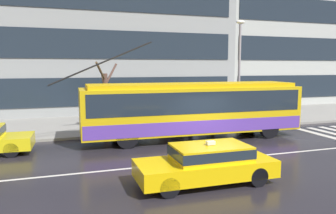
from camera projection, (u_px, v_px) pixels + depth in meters
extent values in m
plane|color=black|center=(216.00, 151.00, 14.64)|extent=(160.00, 160.00, 0.00)
cube|color=gray|center=(157.00, 118.00, 23.55)|extent=(80.00, 10.00, 0.14)
cube|color=beige|center=(324.00, 135.00, 18.05)|extent=(0.44, 4.40, 0.01)
cube|color=silver|center=(229.00, 159.00, 13.50)|extent=(72.00, 0.14, 0.01)
cube|color=gold|center=(193.00, 109.00, 17.16)|extent=(11.62, 2.81, 2.32)
cube|color=#E1AF0B|center=(193.00, 85.00, 17.01)|extent=(10.92, 2.54, 0.20)
cube|color=#1E2833|center=(193.00, 100.00, 17.10)|extent=(11.16, 2.83, 1.07)
cube|color=#603DA8|center=(193.00, 123.00, 17.25)|extent=(11.50, 2.84, 0.65)
cube|color=#1E2833|center=(286.00, 97.00, 18.75)|extent=(0.18, 2.22, 1.16)
cube|color=black|center=(284.00, 87.00, 18.63)|extent=(0.21, 1.92, 0.28)
cylinder|color=black|center=(100.00, 63.00, 15.85)|extent=(4.85, 0.18, 2.11)
cylinder|color=black|center=(101.00, 63.00, 15.18)|extent=(4.85, 0.18, 2.11)
cylinder|color=black|center=(247.00, 122.00, 19.47)|extent=(1.05, 0.33, 1.04)
cylinder|color=black|center=(269.00, 128.00, 17.36)|extent=(1.05, 0.33, 1.04)
cylinder|color=black|center=(120.00, 129.00, 17.28)|extent=(1.05, 0.33, 1.04)
cylinder|color=black|center=(127.00, 137.00, 15.18)|extent=(1.05, 0.33, 1.04)
cylinder|color=black|center=(17.00, 142.00, 15.14)|extent=(0.63, 0.23, 0.62)
cylinder|color=black|center=(11.00, 150.00, 13.67)|extent=(0.63, 0.23, 0.62)
cube|color=yellow|center=(205.00, 168.00, 10.61)|extent=(4.53, 1.81, 0.55)
cube|color=yellow|center=(210.00, 152.00, 10.60)|extent=(2.45, 1.55, 0.48)
cube|color=#1E2833|center=(210.00, 151.00, 10.60)|extent=(2.50, 1.56, 0.31)
cube|color=silver|center=(211.00, 143.00, 10.56)|extent=(0.28, 0.16, 0.12)
cylinder|color=black|center=(169.00, 187.00, 9.44)|extent=(0.62, 0.21, 0.62)
cylinder|color=black|center=(155.00, 171.00, 10.93)|extent=(0.62, 0.21, 0.62)
cylinder|color=black|center=(258.00, 177.00, 10.34)|extent=(0.62, 0.21, 0.62)
cylinder|color=black|center=(234.00, 163.00, 11.83)|extent=(0.62, 0.21, 0.62)
cylinder|color=gray|center=(208.00, 107.00, 19.97)|extent=(0.08, 0.08, 2.41)
cylinder|color=gray|center=(145.00, 109.00, 18.73)|extent=(0.08, 0.08, 2.41)
cylinder|color=gray|center=(200.00, 105.00, 21.12)|extent=(0.08, 0.08, 2.41)
cylinder|color=gray|center=(140.00, 107.00, 19.88)|extent=(0.08, 0.08, 2.41)
cube|color=#99ADB2|center=(171.00, 105.00, 20.50)|extent=(3.78, 0.04, 1.93)
cube|color=#B2B2B7|center=(174.00, 87.00, 19.77)|extent=(4.27, 1.52, 0.08)
cube|color=brown|center=(173.00, 118.00, 20.31)|extent=(2.78, 0.36, 0.08)
cylinder|color=black|center=(168.00, 119.00, 20.21)|extent=(0.14, 0.14, 0.82)
cylinder|color=black|center=(166.00, 119.00, 20.16)|extent=(0.14, 0.14, 0.82)
cylinder|color=navy|center=(167.00, 108.00, 20.10)|extent=(0.36, 0.36, 0.58)
sphere|color=tan|center=(167.00, 102.00, 20.05)|extent=(0.23, 0.23, 0.23)
cone|color=#334BA4|center=(169.00, 97.00, 20.05)|extent=(1.26, 1.26, 0.26)
cylinder|color=#333333|center=(169.00, 105.00, 20.12)|extent=(0.02, 0.02, 0.76)
cylinder|color=navy|center=(191.00, 120.00, 19.74)|extent=(0.14, 0.14, 0.89)
cylinder|color=navy|center=(190.00, 120.00, 19.87)|extent=(0.14, 0.14, 0.89)
cylinder|color=#554751|center=(191.00, 108.00, 19.71)|extent=(0.45, 0.45, 0.60)
sphere|color=#E08F85|center=(191.00, 101.00, 19.66)|extent=(0.22, 0.22, 0.22)
cone|color=gold|center=(192.00, 96.00, 19.53)|extent=(1.51, 1.51, 0.30)
cylinder|color=#333333|center=(192.00, 105.00, 19.60)|extent=(0.02, 0.02, 0.76)
cylinder|color=black|center=(212.00, 119.00, 20.26)|extent=(0.14, 0.14, 0.88)
cylinder|color=black|center=(214.00, 118.00, 20.35)|extent=(0.14, 0.14, 0.88)
cylinder|color=#4A4058|center=(213.00, 107.00, 20.21)|extent=(0.44, 0.44, 0.57)
sphere|color=#D0878F|center=(213.00, 101.00, 20.17)|extent=(0.20, 0.20, 0.20)
cylinder|color=#2B2B4B|center=(130.00, 117.00, 20.87)|extent=(0.14, 0.14, 0.85)
cylinder|color=#2B2B4B|center=(131.00, 118.00, 20.74)|extent=(0.14, 0.14, 0.85)
cylinder|color=#262B39|center=(130.00, 106.00, 20.72)|extent=(0.46, 0.46, 0.57)
sphere|color=tan|center=(130.00, 100.00, 20.67)|extent=(0.20, 0.20, 0.20)
cone|color=#304D96|center=(129.00, 96.00, 20.73)|extent=(1.61, 1.61, 0.32)
cylinder|color=#333333|center=(129.00, 104.00, 20.80)|extent=(0.02, 0.02, 0.72)
cylinder|color=gray|center=(239.00, 75.00, 20.48)|extent=(0.16, 0.16, 6.27)
ellipsoid|color=silver|center=(240.00, 22.00, 20.08)|extent=(0.60, 0.32, 0.24)
cylinder|color=brown|center=(106.00, 102.00, 18.84)|extent=(0.28, 0.28, 3.27)
cylinder|color=brown|center=(101.00, 71.00, 18.12)|extent=(0.72, 1.03, 1.10)
cylinder|color=brown|center=(104.00, 84.00, 19.04)|extent=(0.20, 0.83, 1.04)
cylinder|color=brown|center=(111.00, 75.00, 19.00)|extent=(0.90, 0.67, 1.31)
cylinder|color=brown|center=(113.00, 91.00, 18.34)|extent=(0.81, 1.22, 0.82)
cube|color=#1E2833|center=(97.00, 92.00, 24.46)|extent=(21.98, 0.06, 2.11)
cube|color=#1E2833|center=(95.00, 44.00, 24.03)|extent=(21.98, 0.06, 2.11)
cube|color=#AFB3AC|center=(291.00, 10.00, 38.95)|extent=(24.77, 15.77, 21.12)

